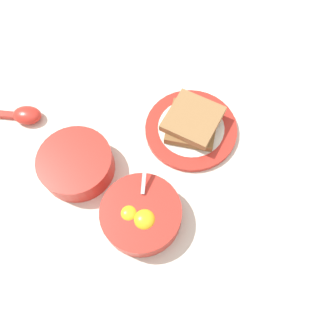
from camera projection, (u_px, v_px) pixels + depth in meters
name	position (u px, v px, depth m)	size (l,w,h in m)	color
ground_plane	(118.00, 204.00, 0.65)	(3.00, 3.00, 0.00)	silver
egg_bowl	(141.00, 214.00, 0.61)	(0.16, 0.15, 0.07)	red
toast_plate	(191.00, 129.00, 0.71)	(0.20, 0.20, 0.01)	red
toast_sandwich	(193.00, 121.00, 0.69)	(0.15, 0.15, 0.03)	brown
soup_spoon	(21.00, 115.00, 0.71)	(0.07, 0.15, 0.03)	red
congee_bowl	(76.00, 163.00, 0.65)	(0.15, 0.15, 0.05)	red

